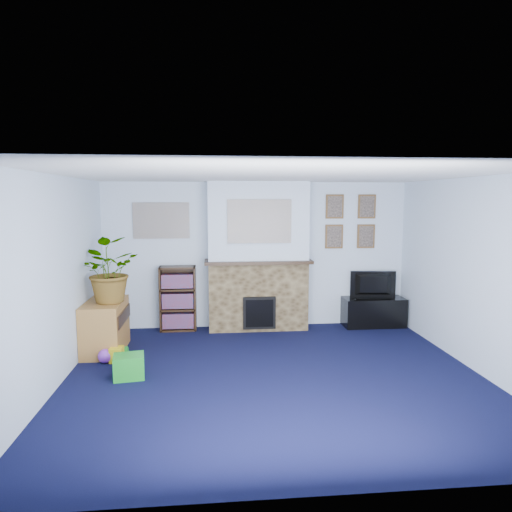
{
  "coord_description": "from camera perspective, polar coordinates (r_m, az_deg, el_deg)",
  "views": [
    {
      "loc": [
        -0.73,
        -5.23,
        2.12
      ],
      "look_at": [
        -0.13,
        1.0,
        1.34
      ],
      "focal_mm": 32.0,
      "sensor_mm": 36.0,
      "label": 1
    }
  ],
  "objects": [
    {
      "name": "mantel_clock",
      "position": [
        7.31,
        -0.47,
        0.03
      ],
      "size": [
        0.11,
        0.06,
        0.15
      ],
      "primitive_type": "cube",
      "color": "gold",
      "rests_on": "chimney_breast"
    },
    {
      "name": "toy_ball",
      "position": [
        6.39,
        -18.32,
        -11.81
      ],
      "size": [
        0.19,
        0.19,
        0.19
      ],
      "primitive_type": "sphere",
      "color": "purple",
      "rests_on": "ground"
    },
    {
      "name": "wall_front",
      "position": [
        3.2,
        8.04,
        -9.71
      ],
      "size": [
        5.0,
        0.04,
        2.4
      ],
      "primitive_type": "cube",
      "color": "silver",
      "rests_on": "ground"
    },
    {
      "name": "portrait_bl",
      "position": [
        7.76,
        9.73,
        2.41
      ],
      "size": [
        0.3,
        0.03,
        0.4
      ],
      "primitive_type": "cube",
      "color": "brown",
      "rests_on": "wall_back"
    },
    {
      "name": "mantel_can",
      "position": [
        7.42,
        5.27,
        0.02
      ],
      "size": [
        0.06,
        0.06,
        0.13
      ],
      "primitive_type": "cylinder",
      "color": "yellow",
      "rests_on": "chimney_breast"
    },
    {
      "name": "ceiling",
      "position": [
        5.29,
        2.51,
        10.11
      ],
      "size": [
        5.0,
        4.5,
        0.01
      ],
      "primitive_type": "cube",
      "color": "white",
      "rests_on": "wall_back"
    },
    {
      "name": "portrait_tr",
      "position": [
        7.89,
        13.68,
        6.03
      ],
      "size": [
        0.3,
        0.03,
        0.4
      ],
      "primitive_type": "cube",
      "color": "brown",
      "rests_on": "wall_back"
    },
    {
      "name": "potted_plant",
      "position": [
        6.56,
        -18.27,
        -1.77
      ],
      "size": [
        1.03,
        0.99,
        0.88
      ],
      "primitive_type": "imported",
      "rotation": [
        0.0,
        0.0,
        2.63
      ],
      "color": "#26661E",
      "rests_on": "sideboard"
    },
    {
      "name": "bookshelf",
      "position": [
        7.54,
        -9.71,
        -5.41
      ],
      "size": [
        0.58,
        0.28,
        1.05
      ],
      "color": "black",
      "rests_on": "ground"
    },
    {
      "name": "floor",
      "position": [
        5.69,
        2.37,
        -14.79
      ],
      "size": [
        5.0,
        4.5,
        0.01
      ],
      "primitive_type": "cube",
      "color": "black",
      "rests_on": "ground"
    },
    {
      "name": "portrait_br",
      "position": [
        7.92,
        13.58,
        2.41
      ],
      "size": [
        0.3,
        0.03,
        0.4
      ],
      "primitive_type": "cube",
      "color": "brown",
      "rests_on": "wall_back"
    },
    {
      "name": "wall_left",
      "position": [
        5.6,
        -23.85,
        -2.99
      ],
      "size": [
        0.04,
        4.5,
        2.4
      ],
      "primitive_type": "cube",
      "color": "silver",
      "rests_on": "ground"
    },
    {
      "name": "toy_tube",
      "position": [
        6.55,
        -16.9,
        -11.48
      ],
      "size": [
        0.29,
        0.13,
        0.17
      ],
      "primitive_type": "cylinder",
      "rotation": [
        0.0,
        1.43,
        0.0
      ],
      "color": "#198C26",
      "rests_on": "ground"
    },
    {
      "name": "portrait_tl",
      "position": [
        7.73,
        9.81,
        6.11
      ],
      "size": [
        0.3,
        0.03,
        0.4
      ],
      "primitive_type": "cube",
      "color": "brown",
      "rests_on": "wall_back"
    },
    {
      "name": "sideboard",
      "position": [
        6.79,
        -18.33,
        -8.39
      ],
      "size": [
        0.51,
        0.91,
        0.71
      ],
      "primitive_type": "cube",
      "color": "olive",
      "rests_on": "ground"
    },
    {
      "name": "green_crate",
      "position": [
        5.79,
        -15.6,
        -13.17
      ],
      "size": [
        0.39,
        0.33,
        0.28
      ],
      "primitive_type": "cube",
      "rotation": [
        0.0,
        0.0,
        0.15
      ],
      "color": "#198C26",
      "rests_on": "ground"
    },
    {
      "name": "wall_right",
      "position": [
        6.22,
        25.93,
        -2.14
      ],
      "size": [
        0.04,
        4.5,
        2.4
      ],
      "primitive_type": "cube",
      "color": "silver",
      "rests_on": "ground"
    },
    {
      "name": "wall_back",
      "position": [
        7.57,
        0.1,
        0.12
      ],
      "size": [
        5.0,
        0.04,
        2.4
      ],
      "primitive_type": "cube",
      "color": "silver",
      "rests_on": "ground"
    },
    {
      "name": "collage_main",
      "position": [
        7.11,
        0.43,
        4.36
      ],
      "size": [
        1.0,
        0.03,
        0.68
      ],
      "primitive_type": "cube",
      "color": "gray",
      "rests_on": "chimney_breast"
    },
    {
      "name": "collage_left",
      "position": [
        7.52,
        -11.76,
        4.36
      ],
      "size": [
        0.9,
        0.03,
        0.58
      ],
      "primitive_type": "cube",
      "color": "gray",
      "rests_on": "wall_back"
    },
    {
      "name": "toy_block",
      "position": [
        6.38,
        -17.02,
        -11.6
      ],
      "size": [
        0.17,
        0.17,
        0.2
      ],
      "primitive_type": "cube",
      "rotation": [
        0.0,
        0.0,
        -0.06
      ],
      "color": "yellow",
      "rests_on": "ground"
    },
    {
      "name": "television",
      "position": [
        7.89,
        14.52,
        -3.5
      ],
      "size": [
        0.77,
        0.19,
        0.44
      ],
      "primitive_type": "imported",
      "rotation": [
        0.0,
        0.0,
        3.02
      ],
      "color": "black",
      "rests_on": "tv_stand"
    },
    {
      "name": "mantel_candle",
      "position": [
        7.36,
        2.5,
        0.14
      ],
      "size": [
        0.04,
        0.04,
        0.14
      ],
      "primitive_type": "cylinder",
      "color": "#B2BFC6",
      "rests_on": "chimney_breast"
    },
    {
      "name": "mantel_teddy",
      "position": [
        7.29,
        -4.32,
        -0.06
      ],
      "size": [
        0.12,
        0.12,
        0.12
      ],
      "primitive_type": "sphere",
      "color": "slate",
      "rests_on": "chimney_breast"
    },
    {
      "name": "chimney_breast",
      "position": [
        7.37,
        0.26,
        -0.2
      ],
      "size": [
        1.72,
        0.5,
        2.4
      ],
      "color": "brown",
      "rests_on": "ground"
    },
    {
      "name": "tv_stand",
      "position": [
        7.97,
        14.46,
        -6.89
      ],
      "size": [
        1.02,
        0.43,
        0.48
      ],
      "primitive_type": "cube",
      "color": "black",
      "rests_on": "ground"
    }
  ]
}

